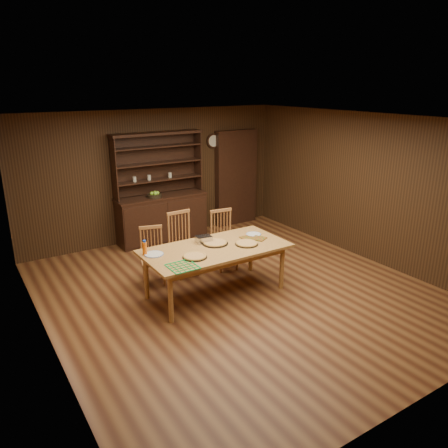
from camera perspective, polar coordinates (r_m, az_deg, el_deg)
floor at (r=6.84m, az=1.85°, el=-8.77°), size 6.00×6.00×0.00m
room_shell at (r=6.29m, az=2.00°, el=4.16°), size 6.00×6.00×6.00m
china_hutch at (r=8.88m, az=-8.17°, el=1.57°), size 1.84×0.52×2.17m
doorway at (r=9.79m, az=1.56°, el=6.05°), size 1.00×0.18×2.10m
wall_clock at (r=9.40m, az=-1.43°, el=10.81°), size 0.30×0.05×0.30m
dining_table at (r=6.51m, az=-1.11°, el=-3.63°), size 2.16×1.08×0.75m
chair_left at (r=7.04m, az=-9.32°, el=-3.84°), size 0.47×0.45×0.93m
chair_center at (r=7.28m, az=-5.49°, el=-2.27°), size 0.45×0.43×1.07m
chair_right at (r=7.51m, az=-0.10°, el=-1.75°), size 0.46×0.44×1.02m
pizza_left at (r=6.13m, az=-3.84°, el=-4.24°), size 0.35×0.35×0.04m
pizza_right at (r=6.60m, az=2.98°, el=-2.54°), size 0.35×0.35×0.04m
pizza_center at (r=6.62m, az=-1.17°, el=-2.46°), size 0.39×0.39×0.04m
cooling_rack at (r=5.84m, az=-5.43°, el=-5.52°), size 0.38×0.38×0.02m
plate_left at (r=6.29m, az=-9.12°, el=-3.92°), size 0.27×0.27×0.02m
plate_right at (r=7.02m, az=3.88°, el=-1.34°), size 0.24×0.24×0.02m
foil_dish at (r=6.69m, az=-2.66°, el=-1.99°), size 0.26×0.21×0.10m
juice_bottle at (r=6.28m, az=-10.32°, el=-3.09°), size 0.06×0.06×0.22m
pot_holder_a at (r=6.85m, az=4.54°, el=-1.89°), size 0.28×0.28×0.02m
pot_holder_b at (r=6.86m, az=3.08°, el=-1.81°), size 0.20×0.20×0.01m
fruit_bowl at (r=8.65m, az=-9.07°, el=3.76°), size 0.29×0.29×0.12m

